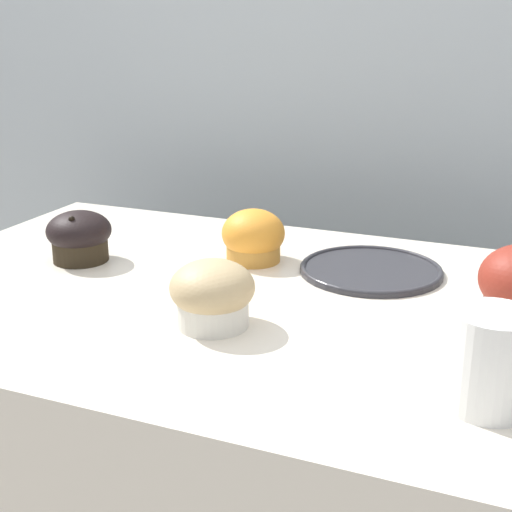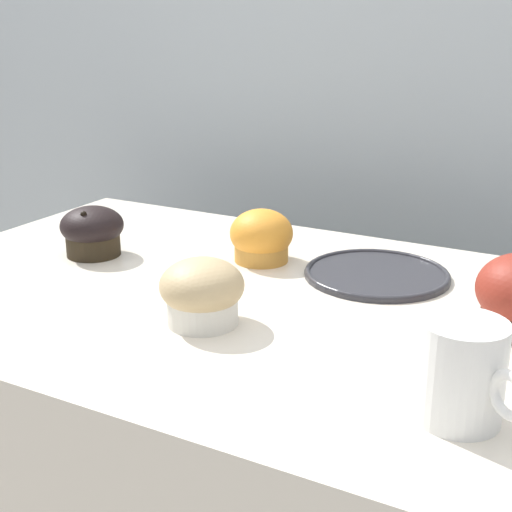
% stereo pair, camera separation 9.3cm
% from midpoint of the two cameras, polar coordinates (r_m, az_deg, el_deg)
% --- Properties ---
extents(wall_back, '(3.20, 0.10, 1.80)m').
position_cam_midpoint_polar(wall_back, '(1.47, 12.62, 4.34)').
color(wall_back, '#A8B2B7').
rests_on(wall_back, ground).
extents(muffin_front_center, '(0.09, 0.09, 0.08)m').
position_cam_midpoint_polar(muffin_front_center, '(1.09, -10.59, 1.96)').
color(muffin_front_center, black).
rests_on(muffin_front_center, display_counter).
extents(muffin_back_right, '(0.10, 0.10, 0.08)m').
position_cam_midpoint_polar(muffin_back_right, '(0.83, -1.13, -2.96)').
color(muffin_back_right, silver).
rests_on(muffin_back_right, display_counter).
extents(muffin_front_left, '(0.09, 0.09, 0.08)m').
position_cam_midpoint_polar(muffin_front_left, '(1.04, 3.00, 1.45)').
color(muffin_front_left, '#C58636').
rests_on(muffin_front_left, display_counter).
extents(coffee_cup, '(0.11, 0.09, 0.09)m').
position_cam_midpoint_polar(coffee_cup, '(0.67, 20.13, -8.68)').
color(coffee_cup, white).
rests_on(coffee_cup, display_counter).
extents(serving_plate, '(0.20, 0.20, 0.01)m').
position_cam_midpoint_polar(serving_plate, '(1.01, 12.27, -1.43)').
color(serving_plate, '#2D2D33').
rests_on(serving_plate, display_counter).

